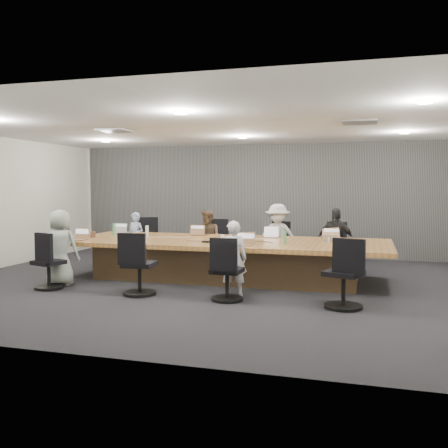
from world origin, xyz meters
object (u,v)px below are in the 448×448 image
(laptop_2, at_px, (273,237))
(canvas_bag, at_px, (331,238))
(person_0, at_px, (135,238))
(bottle_green_left, at_px, (114,229))
(chair_0, at_px, (142,243))
(mug_brown, at_px, (93,234))
(person_2, at_px, (278,237))
(laptop_4, at_px, (78,240))
(person_4, at_px, (60,247))
(chair_3, at_px, (336,251))
(bottle_clear, at_px, (147,231))
(chair_4, at_px, (49,267))
(person_3, at_px, (335,240))
(person_1, at_px, (208,238))
(chair_5, at_px, (139,269))
(bottle_green_right, at_px, (285,237))
(laptop_3, at_px, (333,238))
(laptop_0, at_px, (124,232))
(laptop_6, at_px, (242,245))
(person_6, at_px, (233,258))
(conference_table, at_px, (225,258))
(laptop_1, at_px, (200,235))
(chair_2, at_px, (280,249))
(stapler, at_px, (230,241))
(chair_7, at_px, (344,279))
(snack_packet, at_px, (352,246))
(chair_6, at_px, (227,276))
(chair_1, at_px, (213,246))

(laptop_2, relative_size, canvas_bag, 1.21)
(person_0, height_order, bottle_green_left, person_0)
(chair_0, xyz_separation_m, mug_brown, (-0.13, -1.95, 0.38))
(person_2, xyz_separation_m, laptop_4, (-3.39, -2.15, 0.06))
(person_4, bearing_deg, canvas_bag, -167.71)
(laptop_2, bearing_deg, chair_3, -143.38)
(bottle_clear, bearing_deg, chair_0, 118.82)
(chair_4, distance_m, person_3, 5.50)
(chair_3, distance_m, laptop_4, 5.22)
(person_1, relative_size, person_2, 0.90)
(chair_5, xyz_separation_m, bottle_green_right, (2.10, 1.48, 0.44))
(mug_brown, bearing_deg, laptop_3, 12.90)
(person_1, bearing_deg, laptop_0, -148.28)
(person_4, distance_m, canvas_bag, 4.84)
(chair_4, bearing_deg, chair_0, 105.72)
(person_3, distance_m, laptop_4, 5.05)
(laptop_6, height_order, canvas_bag, canvas_bag)
(chair_3, bearing_deg, chair_0, 0.64)
(chair_5, distance_m, person_1, 3.06)
(chair_4, distance_m, person_6, 3.18)
(person_4, relative_size, laptop_6, 4.05)
(conference_table, xyz_separation_m, chair_0, (-2.52, 1.70, 0.02))
(person_1, xyz_separation_m, laptop_1, (0.00, -0.55, 0.13))
(laptop_0, xyz_separation_m, mug_brown, (-0.13, -1.05, 0.05))
(conference_table, relative_size, mug_brown, 50.38)
(chair_3, height_order, person_6, person_6)
(person_1, relative_size, person_4, 0.93)
(chair_5, bearing_deg, person_4, 162.44)
(chair_2, distance_m, laptop_2, 0.97)
(laptop_6, height_order, stapler, stapler)
(person_6, bearing_deg, laptop_3, -136.80)
(chair_0, distance_m, chair_7, 5.85)
(snack_packet, bearing_deg, conference_table, 169.05)
(snack_packet, bearing_deg, chair_4, -165.79)
(laptop_2, bearing_deg, person_6, 82.89)
(person_6, bearing_deg, chair_2, -107.88)
(chair_6, height_order, chair_7, chair_7)
(person_1, xyz_separation_m, person_6, (1.29, -2.70, -0.02))
(person_0, xyz_separation_m, snack_packet, (4.83, -1.80, 0.18))
(chair_2, bearing_deg, laptop_3, 148.85)
(laptop_4, height_order, snack_packet, snack_packet)
(bottle_green_right, distance_m, snack_packet, 1.18)
(chair_4, bearing_deg, person_6, 24.13)
(chair_1, xyz_separation_m, laptop_3, (2.71, -0.90, 0.34))
(person_3, height_order, stapler, person_3)
(chair_7, bearing_deg, bottle_green_left, 176.09)
(conference_table, xyz_separation_m, laptop_3, (1.93, 0.80, 0.35))
(chair_6, relative_size, stapler, 4.80)
(laptop_6, bearing_deg, laptop_2, 68.12)
(person_3, bearing_deg, stapler, -127.85)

